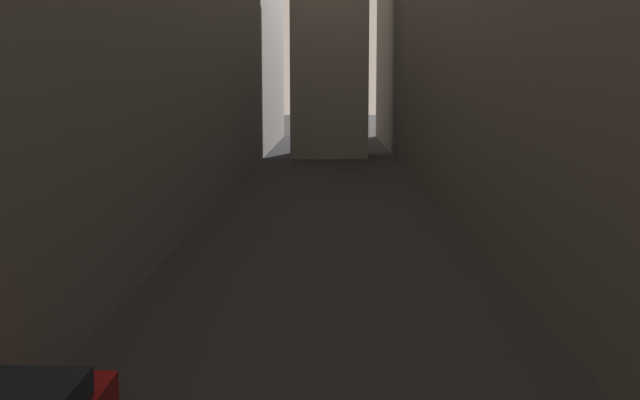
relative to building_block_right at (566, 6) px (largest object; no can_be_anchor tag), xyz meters
The scene contains 3 objects.
ground_plane 16.11m from the building_block_right, behind, with size 264.00×264.00×0.00m, color #232326.
building_block_left 24.35m from the building_block_right, behind, with size 12.85×108.00×18.31m, color slate.
building_block_right is the anchor object (origin of this frame).
Camera 1 is at (0.18, 6.53, 5.85)m, focal length 45.52 mm.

